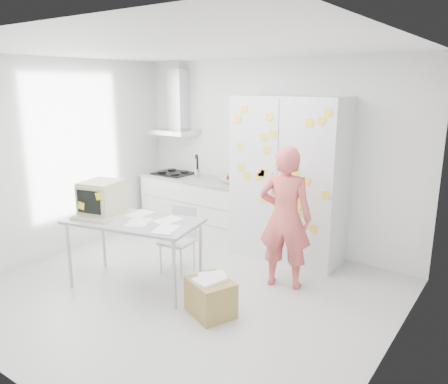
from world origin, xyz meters
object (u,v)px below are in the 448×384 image
Objects in this scene: desk at (113,208)px; cardboard_box at (211,297)px; person at (285,218)px; chair at (180,235)px.

cardboard_box is at bearing -12.26° from desk.
person is 2.02× the size of chair.
desk is at bearing -179.54° from cardboard_box.
person is 2.87× the size of cardboard_box.
chair is (0.44, 0.68, -0.45)m from desk.
desk is (-1.74, -1.05, 0.08)m from person.
cardboard_box is (-0.30, -1.04, -0.65)m from person.
chair is 1.42× the size of cardboard_box.
person reaches higher than cardboard_box.
person is 1.26m from cardboard_box.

